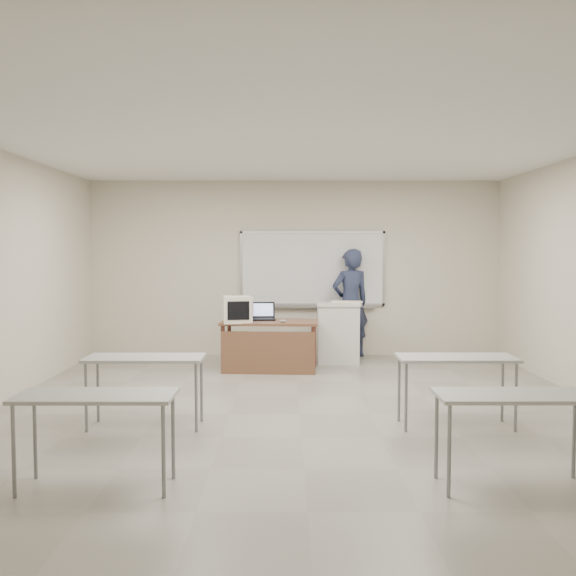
{
  "coord_description": "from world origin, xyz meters",
  "views": [
    {
      "loc": [
        -0.14,
        -7.02,
        1.83
      ],
      "look_at": [
        -0.13,
        2.2,
        1.27
      ],
      "focal_mm": 40.0,
      "sensor_mm": 36.0,
      "label": 1
    }
  ],
  "objects_px": {
    "mouse": "(283,321)",
    "presenter": "(350,303)",
    "whiteboard": "(313,270)",
    "laptop": "(264,316)",
    "keyboard": "(347,302)",
    "podium": "(338,333)",
    "crt_monitor": "(237,309)",
    "instructor_desk": "(270,335)"
  },
  "relations": [
    {
      "from": "podium",
      "to": "keyboard",
      "type": "distance_m",
      "value": 0.52
    },
    {
      "from": "crt_monitor",
      "to": "laptop",
      "type": "xyz_separation_m",
      "value": [
        0.39,
        0.28,
        -0.13
      ]
    },
    {
      "from": "podium",
      "to": "laptop",
      "type": "height_order",
      "value": "laptop"
    },
    {
      "from": "mouse",
      "to": "keyboard",
      "type": "distance_m",
      "value": 1.37
    },
    {
      "from": "mouse",
      "to": "crt_monitor",
      "type": "bearing_deg",
      "value": -168.63
    },
    {
      "from": "podium",
      "to": "mouse",
      "type": "xyz_separation_m",
      "value": [
        -0.88,
        -0.8,
        0.28
      ]
    },
    {
      "from": "whiteboard",
      "to": "crt_monitor",
      "type": "xyz_separation_m",
      "value": [
        -1.19,
        -1.49,
        -0.54
      ]
    },
    {
      "from": "instructor_desk",
      "to": "presenter",
      "type": "bearing_deg",
      "value": 48.43
    },
    {
      "from": "instructor_desk",
      "to": "mouse",
      "type": "distance_m",
      "value": 0.31
    },
    {
      "from": "crt_monitor",
      "to": "presenter",
      "type": "distance_m",
      "value": 2.26
    },
    {
      "from": "laptop",
      "to": "mouse",
      "type": "bearing_deg",
      "value": -53.29
    },
    {
      "from": "whiteboard",
      "to": "keyboard",
      "type": "distance_m",
      "value": 1.0
    },
    {
      "from": "keyboard",
      "to": "whiteboard",
      "type": "bearing_deg",
      "value": 137.95
    },
    {
      "from": "crt_monitor",
      "to": "laptop",
      "type": "bearing_deg",
      "value": 27.3
    },
    {
      "from": "whiteboard",
      "to": "podium",
      "type": "relative_size",
      "value": 2.57
    },
    {
      "from": "laptop",
      "to": "keyboard",
      "type": "distance_m",
      "value": 1.44
    },
    {
      "from": "crt_monitor",
      "to": "mouse",
      "type": "height_order",
      "value": "crt_monitor"
    },
    {
      "from": "instructor_desk",
      "to": "mouse",
      "type": "relative_size",
      "value": 13.89
    },
    {
      "from": "crt_monitor",
      "to": "keyboard",
      "type": "bearing_deg",
      "value": 16.22
    },
    {
      "from": "whiteboard",
      "to": "instructor_desk",
      "type": "relative_size",
      "value": 1.71
    },
    {
      "from": "whiteboard",
      "to": "crt_monitor",
      "type": "height_order",
      "value": "whiteboard"
    },
    {
      "from": "instructor_desk",
      "to": "whiteboard",
      "type": "bearing_deg",
      "value": 68.45
    },
    {
      "from": "laptop",
      "to": "keyboard",
      "type": "height_order",
      "value": "laptop"
    },
    {
      "from": "laptop",
      "to": "presenter",
      "type": "relative_size",
      "value": 0.2
    },
    {
      "from": "whiteboard",
      "to": "mouse",
      "type": "bearing_deg",
      "value": -107.69
    },
    {
      "from": "crt_monitor",
      "to": "presenter",
      "type": "height_order",
      "value": "presenter"
    },
    {
      "from": "whiteboard",
      "to": "keyboard",
      "type": "bearing_deg",
      "value": -52.4
    },
    {
      "from": "instructor_desk",
      "to": "podium",
      "type": "distance_m",
      "value": 1.29
    },
    {
      "from": "whiteboard",
      "to": "mouse",
      "type": "relative_size",
      "value": 23.7
    },
    {
      "from": "laptop",
      "to": "keyboard",
      "type": "relative_size",
      "value": 0.72
    },
    {
      "from": "mouse",
      "to": "presenter",
      "type": "height_order",
      "value": "presenter"
    },
    {
      "from": "podium",
      "to": "presenter",
      "type": "xyz_separation_m",
      "value": [
        0.26,
        0.61,
        0.43
      ]
    },
    {
      "from": "presenter",
      "to": "whiteboard",
      "type": "bearing_deg",
      "value": -35.03
    },
    {
      "from": "whiteboard",
      "to": "mouse",
      "type": "distance_m",
      "value": 1.79
    },
    {
      "from": "podium",
      "to": "mouse",
      "type": "height_order",
      "value": "podium"
    },
    {
      "from": "instructor_desk",
      "to": "laptop",
      "type": "bearing_deg",
      "value": 114.11
    },
    {
      "from": "instructor_desk",
      "to": "crt_monitor",
      "type": "xyz_separation_m",
      "value": [
        -0.49,
        -0.01,
        0.39
      ]
    },
    {
      "from": "mouse",
      "to": "presenter",
      "type": "distance_m",
      "value": 1.82
    },
    {
      "from": "whiteboard",
      "to": "presenter",
      "type": "height_order",
      "value": "whiteboard"
    },
    {
      "from": "laptop",
      "to": "keyboard",
      "type": "xyz_separation_m",
      "value": [
        1.33,
        0.52,
        0.17
      ]
    },
    {
      "from": "podium",
      "to": "instructor_desk",
      "type": "bearing_deg",
      "value": -146.46
    },
    {
      "from": "instructor_desk",
      "to": "keyboard",
      "type": "xyz_separation_m",
      "value": [
        1.23,
        0.79,
        0.43
      ]
    }
  ]
}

